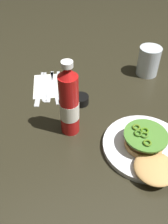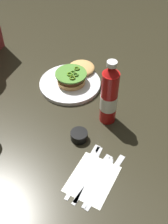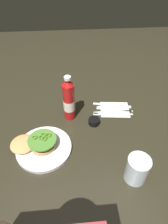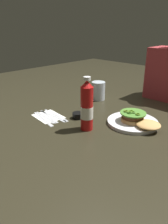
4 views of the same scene
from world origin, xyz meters
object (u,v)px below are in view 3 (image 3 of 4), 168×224
table_knife (110,104)px  steak_knife (111,114)px  ketchup_bottle (69,101)px  butter_knife (110,112)px  dinner_plate (44,148)px  napkin (115,109)px  spoon_utensil (109,107)px  fork_utensil (111,109)px  water_glass (137,169)px  burger_sandwich (35,143)px  condiment_cup (94,121)px

table_knife → steak_knife: bearing=83.6°
ketchup_bottle → butter_knife: 0.25m
dinner_plate → ketchup_bottle: (-0.12, -0.20, 0.10)m
napkin → spoon_utensil: 0.04m
ketchup_bottle → fork_utensil: ketchup_bottle is taller
water_glass → spoon_utensil: (0.02, -0.43, -0.05)m
spoon_utensil → fork_utensil: 0.02m
burger_sandwich → spoon_utensil: bearing=-146.8°
butter_knife → steak_knife: size_ratio=0.97×
butter_knife → burger_sandwich: bearing=28.8°
water_glass → spoon_utensil: size_ratio=0.61×
napkin → butter_knife: bearing=32.6°
burger_sandwich → condiment_cup: size_ratio=3.59×
napkin → spoon_utensil: bearing=-38.9°
dinner_plate → condiment_cup: 0.28m
butter_knife → spoon_utensil: bearing=-91.8°
fork_utensil → spoon_utensil: bearing=-64.5°
table_knife → condiment_cup: bearing=52.3°
burger_sandwich → ketchup_bottle: 0.26m
burger_sandwich → steak_knife: (-0.38, -0.19, -0.03)m
ketchup_bottle → butter_knife: ketchup_bottle is taller
burger_sandwich → table_knife: 0.47m
water_glass → condiment_cup: (0.12, -0.31, -0.04)m
water_glass → spoon_utensil: bearing=-86.9°
burger_sandwich → table_knife: size_ratio=0.97×
condiment_cup → napkin: bearing=-143.5°
burger_sandwich → ketchup_bottle: bearing=-129.5°
table_knife → fork_utensil: 0.04m
burger_sandwich → water_glass: (-0.40, 0.18, 0.02)m
dinner_plate → water_glass: bearing=155.5°
dinner_plate → fork_utensil: 0.43m
table_knife → spoon_utensil: size_ratio=1.12×
dinner_plate → spoon_utensil: bearing=-143.3°
condiment_cup → spoon_utensil: 0.16m
burger_sandwich → napkin: bearing=-150.9°
ketchup_bottle → steak_knife: (-0.22, -0.00, -0.11)m
spoon_utensil → butter_knife: same height
fork_utensil → steak_knife: (0.01, 0.04, 0.00)m
dinner_plate → table_knife: dinner_plate is taller
fork_utensil → condiment_cup: bearing=42.2°
burger_sandwich → water_glass: 0.44m
butter_knife → dinner_plate: bearing=32.2°
dinner_plate → table_knife: size_ratio=1.15×
burger_sandwich → table_knife: bearing=-145.0°
water_glass → butter_knife: water_glass is taller
water_glass → fork_utensil: 0.41m
ketchup_bottle → steak_knife: bearing=-179.8°
ketchup_bottle → steak_knife: size_ratio=1.16×
water_glass → burger_sandwich: bearing=-23.6°
burger_sandwich → fork_utensil: (-0.39, -0.23, -0.03)m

